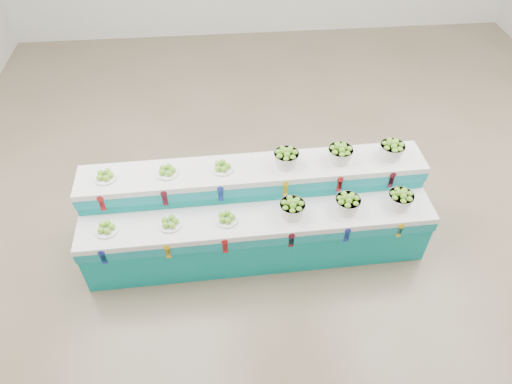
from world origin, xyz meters
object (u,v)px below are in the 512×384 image
(display_stand, at_px, (256,214))
(plate_upper_mid, at_px, (167,171))
(basket_upper_right, at_px, (392,149))
(basket_lower_left, at_px, (292,208))

(display_stand, xyz_separation_m, plate_upper_mid, (-0.94, 0.22, 0.56))
(plate_upper_mid, bearing_deg, basket_upper_right, 1.25)
(display_stand, relative_size, plate_upper_mid, 15.83)
(basket_lower_left, height_order, basket_upper_right, basket_upper_right)
(display_stand, bearing_deg, plate_upper_mid, 165.69)
(basket_lower_left, distance_m, basket_upper_right, 1.32)
(basket_lower_left, relative_size, basket_upper_right, 1.00)
(basket_lower_left, distance_m, plate_upper_mid, 1.40)
(basket_lower_left, relative_size, plate_upper_mid, 1.14)
(basket_lower_left, xyz_separation_m, plate_upper_mid, (-1.31, 0.45, 0.24))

